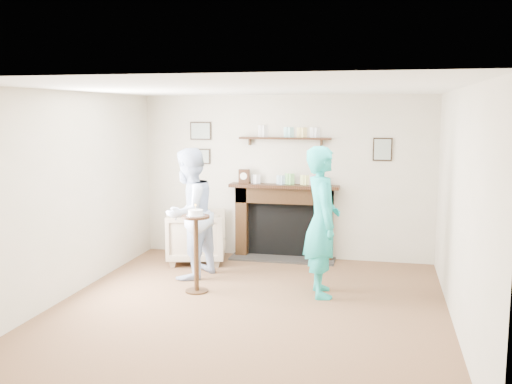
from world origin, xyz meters
TOP-DOWN VIEW (x-y plane):
  - ground at (0.00, 0.00)m, footprint 5.00×5.00m
  - room_shell at (-0.00, 0.69)m, footprint 4.54×5.02m
  - armchair at (-1.23, 1.90)m, footprint 1.02×1.00m
  - man at (-1.08, 1.10)m, footprint 0.88×1.01m
  - woman at (0.76, 0.74)m, footprint 0.60×0.76m
  - pedestal_table at (-0.78, 0.50)m, footprint 0.35×0.35m

SIDE VIEW (x-z plane):
  - ground at x=0.00m, z-range 0.00..0.00m
  - armchair at x=-1.23m, z-range -0.39..0.39m
  - man at x=-1.08m, z-range -0.89..0.89m
  - woman at x=0.76m, z-range -0.92..0.92m
  - pedestal_table at x=-0.78m, z-range 0.13..1.25m
  - room_shell at x=0.00m, z-range 0.36..2.88m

